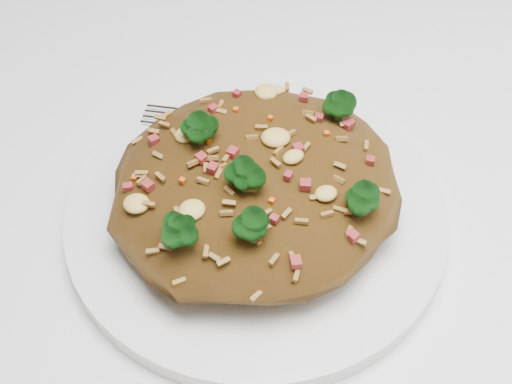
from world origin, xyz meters
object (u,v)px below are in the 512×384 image
Objects in this scene: plate at (256,214)px; dining_table at (301,213)px; fork at (267,128)px; fried_rice at (256,178)px.

dining_table is at bearing 29.78° from plate.
dining_table is at bearing 28.69° from fork.
dining_table is 0.16m from fried_rice.
fork is at bearing 48.47° from fried_rice.
fork is (-0.03, 0.01, 0.11)m from dining_table.
fork is (0.05, 0.05, -0.03)m from fried_rice.
fried_rice is 1.45× the size of fork.
fork reaches higher than plate.
fork is (0.05, 0.05, 0.01)m from plate.
fork is at bearing 48.27° from plate.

